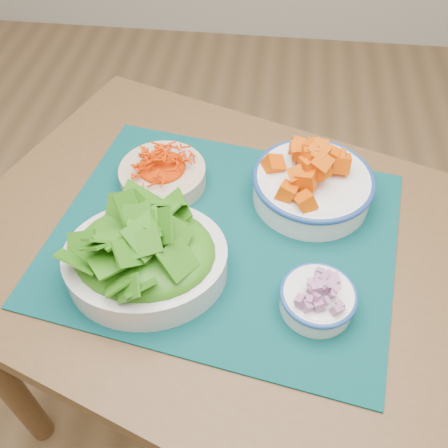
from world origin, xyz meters
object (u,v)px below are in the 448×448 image
(squash_bowl, at_px, (314,178))
(onion_bowl, at_px, (318,296))
(carrot_bowl, at_px, (162,172))
(table, at_px, (252,286))
(placemat, at_px, (224,235))
(lettuce_bowl, at_px, (145,253))

(squash_bowl, distance_m, onion_bowl, 0.25)
(carrot_bowl, height_order, onion_bowl, same)
(table, height_order, onion_bowl, onion_bowl)
(table, distance_m, carrot_bowl, 0.29)
(placemat, distance_m, squash_bowl, 0.20)
(placemat, height_order, onion_bowl, onion_bowl)
(lettuce_bowl, bearing_deg, onion_bowl, -16.72)
(table, xyz_separation_m, placemat, (-0.06, 0.03, 0.11))
(table, relative_size, onion_bowl, 8.37)
(carrot_bowl, bearing_deg, squash_bowl, -1.62)
(table, xyz_separation_m, lettuce_bowl, (-0.18, -0.07, 0.17))
(carrot_bowl, xyz_separation_m, onion_bowl, (0.30, -0.26, 0.00))
(squash_bowl, bearing_deg, onion_bowl, -87.65)
(carrot_bowl, bearing_deg, onion_bowl, -40.23)
(squash_bowl, bearing_deg, placemat, -143.96)
(placemat, distance_m, carrot_bowl, 0.19)
(table, bearing_deg, lettuce_bowl, -138.85)
(table, bearing_deg, squash_bowl, 74.85)
(table, distance_m, lettuce_bowl, 0.26)
(squash_bowl, distance_m, lettuce_bowl, 0.35)
(table, distance_m, onion_bowl, 0.21)
(carrot_bowl, distance_m, onion_bowl, 0.40)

